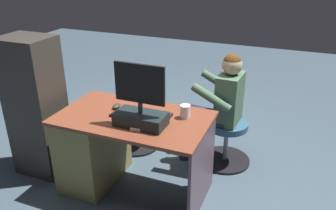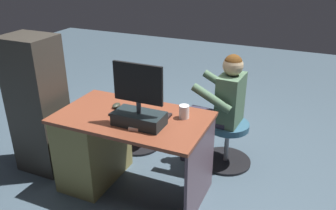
# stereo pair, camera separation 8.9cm
# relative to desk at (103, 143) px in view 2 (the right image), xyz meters

# --- Properties ---
(ground_plane) EXTENTS (10.00, 10.00, 0.00)m
(ground_plane) POSITION_rel_desk_xyz_m (-0.31, -0.42, -0.39)
(ground_plane) COLOR #3E505D
(desk) EXTENTS (1.25, 0.72, 0.72)m
(desk) POSITION_rel_desk_xyz_m (0.00, 0.00, 0.00)
(desk) COLOR brown
(desk) RESTS_ON ground_plane
(monitor) EXTENTS (0.40, 0.21, 0.49)m
(monitor) POSITION_rel_desk_xyz_m (-0.44, 0.11, 0.46)
(monitor) COLOR black
(monitor) RESTS_ON desk
(keyboard) EXTENTS (0.42, 0.14, 0.02)m
(keyboard) POSITION_rel_desk_xyz_m (-0.40, -0.07, 0.34)
(keyboard) COLOR black
(keyboard) RESTS_ON desk
(computer_mouse) EXTENTS (0.06, 0.10, 0.04)m
(computer_mouse) POSITION_rel_desk_xyz_m (-0.11, -0.09, 0.35)
(computer_mouse) COLOR #2B2D23
(computer_mouse) RESTS_ON desk
(cup) EXTENTS (0.08, 0.08, 0.11)m
(cup) POSITION_rel_desk_xyz_m (-0.72, -0.14, 0.39)
(cup) COLOR white
(cup) RESTS_ON desk
(tv_remote) EXTENTS (0.06, 0.15, 0.02)m
(tv_remote) POSITION_rel_desk_xyz_m (-0.16, 0.00, 0.34)
(tv_remote) COLOR black
(tv_remote) RESTS_ON desk
(notebook_binder) EXTENTS (0.29, 0.35, 0.02)m
(notebook_binder) POSITION_rel_desk_xyz_m (-0.48, 0.06, 0.34)
(notebook_binder) COLOR beige
(notebook_binder) RESTS_ON desk
(office_chair_teddy) EXTENTS (0.48, 0.48, 0.44)m
(office_chair_teddy) POSITION_rel_desk_xyz_m (0.01, -0.67, -0.12)
(office_chair_teddy) COLOR black
(office_chair_teddy) RESTS_ON ground_plane
(teddy_bear) EXTENTS (0.26, 0.26, 0.37)m
(teddy_bear) POSITION_rel_desk_xyz_m (0.01, -0.68, 0.22)
(teddy_bear) COLOR tan
(teddy_bear) RESTS_ON office_chair_teddy
(visitor_chair) EXTENTS (0.50, 0.50, 0.44)m
(visitor_chair) POSITION_rel_desk_xyz_m (-0.95, -0.73, -0.13)
(visitor_chair) COLOR black
(visitor_chair) RESTS_ON ground_plane
(person) EXTENTS (0.57, 0.50, 1.12)m
(person) POSITION_rel_desk_xyz_m (-0.86, -0.72, 0.27)
(person) COLOR #4B6A4F
(person) RESTS_ON ground_plane
(equipment_rack) EXTENTS (0.44, 0.36, 1.30)m
(equipment_rack) POSITION_rel_desk_xyz_m (0.65, 0.04, 0.26)
(equipment_rack) COLOR #332F29
(equipment_rack) RESTS_ON ground_plane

